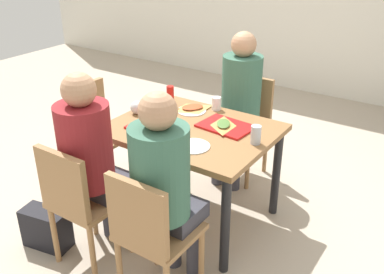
{
  "coord_description": "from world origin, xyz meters",
  "views": [
    {
      "loc": [
        1.51,
        -2.26,
        1.98
      ],
      "look_at": [
        0.0,
        0.0,
        0.66
      ],
      "focal_mm": 40.6,
      "sensor_mm": 36.0,
      "label": 1
    }
  ],
  "objects": [
    {
      "name": "plastic_cup_b",
      "position": [
        0.03,
        -0.37,
        0.78
      ],
      "size": [
        0.07,
        0.07,
        0.1
      ],
      "primitive_type": "cylinder",
      "color": "white",
      "rests_on": "main_table"
    },
    {
      "name": "tray_red_near",
      "position": [
        -0.19,
        -0.15,
        0.74
      ],
      "size": [
        0.37,
        0.27,
        0.02
      ],
      "primitive_type": "cube",
      "rotation": [
        0.0,
        0.0,
        -0.03
      ],
      "color": "red",
      "rests_on": "main_table"
    },
    {
      "name": "main_table",
      "position": [
        0.0,
        0.0,
        0.64
      ],
      "size": [
        1.11,
        0.87,
        0.73
      ],
      "color": "olive",
      "rests_on": "ground_plane"
    },
    {
      "name": "pizza_slice_c",
      "position": [
        -0.18,
        0.27,
        0.75
      ],
      "size": [
        0.27,
        0.29,
        0.02
      ],
      "color": "tan",
      "rests_on": "paper_plate_center"
    },
    {
      "name": "tray_red_far",
      "position": [
        0.19,
        0.13,
        0.74
      ],
      "size": [
        0.38,
        0.29,
        0.02
      ],
      "primitive_type": "cube",
      "rotation": [
        0.0,
        0.0,
        -0.09
      ],
      "color": "red",
      "rests_on": "main_table"
    },
    {
      "name": "pizza_slice_b",
      "position": [
        0.18,
        0.12,
        0.76
      ],
      "size": [
        0.22,
        0.27,
        0.02
      ],
      "color": "#C68C47",
      "rests_on": "tray_red_far"
    },
    {
      "name": "chair_far_side",
      "position": [
        0.0,
        0.82,
        0.5
      ],
      "size": [
        0.4,
        0.4,
        0.86
      ],
      "color": "#9E7247",
      "rests_on": "ground_plane"
    },
    {
      "name": "chair_left_end",
      "position": [
        -0.94,
        0.0,
        0.5
      ],
      "size": [
        0.4,
        0.4,
        0.86
      ],
      "color": "#9E7247",
      "rests_on": "ground_plane"
    },
    {
      "name": "chair_near_left",
      "position": [
        -0.28,
        -0.82,
        0.5
      ],
      "size": [
        0.4,
        0.4,
        0.86
      ],
      "color": "#9E7247",
      "rests_on": "ground_plane"
    },
    {
      "name": "paper_plate_near_edge",
      "position": [
        0.17,
        -0.24,
        0.74
      ],
      "size": [
        0.22,
        0.22,
        0.01
      ],
      "primitive_type": "cylinder",
      "color": "white",
      "rests_on": "main_table"
    },
    {
      "name": "person_far_side",
      "position": [
        -0.0,
        0.68,
        0.75
      ],
      "size": [
        0.32,
        0.42,
        1.27
      ],
      "color": "#383842",
      "rests_on": "ground_plane"
    },
    {
      "name": "person_in_red",
      "position": [
        -0.28,
        -0.68,
        0.75
      ],
      "size": [
        0.32,
        0.42,
        1.27
      ],
      "color": "#383842",
      "rests_on": "ground_plane"
    },
    {
      "name": "person_in_brown_jacket",
      "position": [
        0.28,
        -0.68,
        0.75
      ],
      "size": [
        0.32,
        0.42,
        1.27
      ],
      "color": "#383842",
      "rests_on": "ground_plane"
    },
    {
      "name": "soda_can",
      "position": [
        0.47,
        0.02,
        0.79
      ],
      "size": [
        0.07,
        0.07,
        0.12
      ],
      "primitive_type": "cylinder",
      "color": "#B7BCC6",
      "rests_on": "main_table"
    },
    {
      "name": "ground_plane",
      "position": [
        0.0,
        0.0,
        -0.01
      ],
      "size": [
        10.0,
        10.0,
        0.02
      ],
      "primitive_type": "cube",
      "color": "#B7A893"
    },
    {
      "name": "paper_plate_center",
      "position": [
        -0.17,
        0.24,
        0.74
      ],
      "size": [
        0.22,
        0.22,
        0.01
      ],
      "primitive_type": "cylinder",
      "color": "white",
      "rests_on": "main_table"
    },
    {
      "name": "condiment_bottle",
      "position": [
        -0.36,
        0.24,
        0.81
      ],
      "size": [
        0.06,
        0.06,
        0.16
      ],
      "primitive_type": "cylinder",
      "color": "red",
      "rests_on": "main_table"
    },
    {
      "name": "handbag",
      "position": [
        -0.63,
        -0.84,
        0.14
      ],
      "size": [
        0.34,
        0.22,
        0.28
      ],
      "primitive_type": "cube",
      "rotation": [
        0.0,
        0.0,
        0.19
      ],
      "color": "black",
      "rests_on": "ground_plane"
    },
    {
      "name": "foil_bundle",
      "position": [
        -0.47,
        -0.02,
        0.78
      ],
      "size": [
        0.1,
        0.1,
        0.1
      ],
      "primitive_type": "sphere",
      "color": "silver",
      "rests_on": "main_table"
    },
    {
      "name": "plastic_cup_a",
      "position": [
        -0.03,
        0.37,
        0.78
      ],
      "size": [
        0.07,
        0.07,
        0.1
      ],
      "primitive_type": "cylinder",
      "color": "white",
      "rests_on": "main_table"
    },
    {
      "name": "chair_near_right",
      "position": [
        0.28,
        -0.82,
        0.5
      ],
      "size": [
        0.4,
        0.4,
        0.86
      ],
      "color": "#9E7247",
      "rests_on": "ground_plane"
    },
    {
      "name": "pizza_slice_a",
      "position": [
        -0.2,
        -0.13,
        0.76
      ],
      "size": [
        0.27,
        0.23,
        0.02
      ],
      "color": "#DBAD60",
      "rests_on": "tray_red_near"
    }
  ]
}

